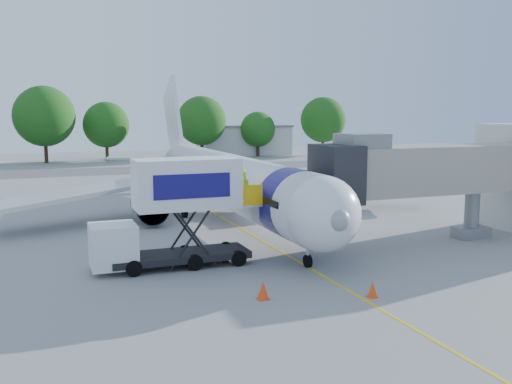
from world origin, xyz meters
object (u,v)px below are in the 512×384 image
object	(u,v)px
jet_bridge	(413,171)
catering_hiloader	(174,213)
ground_tug	(427,322)
aircraft	(225,180)

from	to	relation	value
jet_bridge	catering_hiloader	bearing A→B (deg)	-179.99
catering_hiloader	ground_tug	bearing A→B (deg)	-64.99
catering_hiloader	ground_tug	xyz separation A→B (m)	(5.87, -12.58, -2.00)
catering_hiloader	ground_tug	distance (m)	14.02
jet_bridge	ground_tug	size ratio (longest dim) A/B	3.74
aircraft	ground_tug	world-z (taller)	aircraft
aircraft	catering_hiloader	distance (m)	12.77
aircraft	ground_tug	xyz separation A→B (m)	(-0.40, -23.70, -2.19)
aircraft	jet_bridge	distance (m)	13.77
aircraft	jet_bridge	world-z (taller)	aircraft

